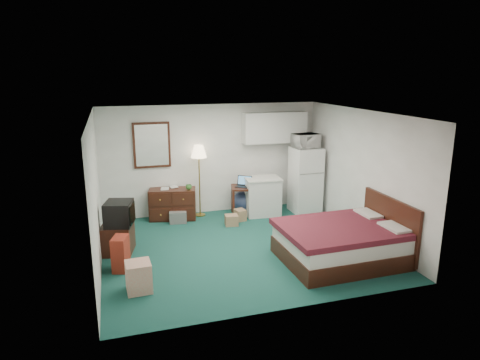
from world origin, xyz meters
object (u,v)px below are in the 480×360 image
object	(u,v)px
bed	(340,243)
tv_stand	(118,238)
kitchen_counter	(262,197)
dresser	(173,204)
suitcase	(121,254)
desk	(243,201)
floor_lamp	(199,181)
fridge	(305,180)

from	to	relation	value
bed	tv_stand	world-z (taller)	bed
kitchen_counter	tv_stand	distance (m)	3.47
dresser	suitcase	xyz separation A→B (m)	(-1.19, -2.30, -0.06)
bed	suitcase	size ratio (longest dim) A/B	3.40
tv_stand	desk	bearing A→B (deg)	38.61
desk	kitchen_counter	xyz separation A→B (m)	(0.43, -0.09, 0.08)
floor_lamp	fridge	bearing A→B (deg)	-9.98
bed	floor_lamp	bearing A→B (deg)	119.69
desk	suitcase	world-z (taller)	desk
floor_lamp	kitchen_counter	world-z (taller)	floor_lamp
bed	kitchen_counter	bearing A→B (deg)	98.24
suitcase	tv_stand	bearing A→B (deg)	109.77
dresser	kitchen_counter	xyz separation A→B (m)	(2.01, -0.29, 0.07)
fridge	kitchen_counter	bearing A→B (deg)	175.16
tv_stand	suitcase	bearing A→B (deg)	-74.49
desk	bed	size ratio (longest dim) A/B	0.34
desk	bed	distance (m)	2.96
kitchen_counter	floor_lamp	bearing A→B (deg)	170.49
desk	fridge	bearing A→B (deg)	6.59
floor_lamp	fridge	xyz separation A→B (m)	(2.42, -0.43, -0.05)
fridge	bed	distance (m)	2.76
dresser	fridge	distance (m)	3.10
bed	suitcase	bearing A→B (deg)	167.67
dresser	fridge	world-z (taller)	fridge
tv_stand	dresser	bearing A→B (deg)	64.65
fridge	tv_stand	size ratio (longest dim) A/B	2.63
dresser	suitcase	distance (m)	2.59
fridge	bed	world-z (taller)	fridge
bed	dresser	bearing A→B (deg)	128.04
floor_lamp	desk	xyz separation A→B (m)	(0.95, -0.26, -0.48)
kitchen_counter	fridge	bearing A→B (deg)	-0.00
dresser	floor_lamp	size ratio (longest dim) A/B	0.62
dresser	bed	xyz separation A→B (m)	(2.46, -3.03, -0.03)
dresser	tv_stand	xyz separation A→B (m)	(-1.22, -1.53, -0.08)
bed	suitcase	distance (m)	3.73
floor_lamp	desk	world-z (taller)	floor_lamp
floor_lamp	tv_stand	world-z (taller)	floor_lamp
fridge	suitcase	bearing A→B (deg)	-155.93
floor_lamp	fridge	size ratio (longest dim) A/B	1.07
floor_lamp	tv_stand	distance (m)	2.50
kitchen_counter	fridge	size ratio (longest dim) A/B	0.55
dresser	suitcase	bearing A→B (deg)	-105.05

